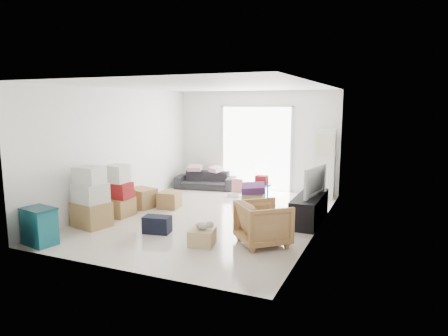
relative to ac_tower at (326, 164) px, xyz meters
name	(u,v)px	position (x,y,z in m)	size (l,w,h in m)	color
room_shell	(209,153)	(-1.95, -2.65, 0.48)	(4.98, 6.48, 3.18)	beige
sliding_door	(256,145)	(-1.95, 0.33, 0.37)	(2.10, 0.04, 2.33)	white
ac_tower	(326,164)	(0.00, 0.00, 0.00)	(0.45, 0.30, 1.75)	silver
tv_console	(309,208)	(0.05, -2.18, -0.60)	(0.49, 1.63, 0.54)	black
television	(310,192)	(0.05, -2.18, -0.27)	(1.02, 0.59, 0.13)	black
sofa	(205,177)	(-3.27, -0.15, -0.55)	(1.65, 0.48, 0.65)	#232327
pillow_left	(195,163)	(-3.60, -0.15, -0.16)	(0.42, 0.33, 0.13)	#D299A2
pillow_right	(216,164)	(-2.96, -0.12, -0.17)	(0.35, 0.28, 0.12)	#D299A2
armchair	(263,221)	(-0.40, -3.84, -0.47)	(0.78, 0.73, 0.81)	#A97E4B
storage_bins	(39,226)	(-3.85, -5.32, -0.56)	(0.61, 0.48, 0.64)	#125561
box_stack_a	(91,200)	(-3.75, -4.18, -0.35)	(0.74, 0.65, 1.17)	#AA7D4C
box_stack_b	(118,194)	(-3.75, -3.36, -0.40)	(0.60, 0.55, 1.09)	#AA7D4C
box_stack_c	(141,198)	(-3.72, -2.58, -0.66)	(0.70, 0.62, 0.44)	#AA7D4C
loose_box	(170,200)	(-3.10, -2.37, -0.69)	(0.45, 0.45, 0.37)	#AA7D4C
duffel_bag	(157,225)	(-2.38, -4.02, -0.72)	(0.49, 0.29, 0.31)	black
ottoman	(253,203)	(-1.20, -2.03, -0.65)	(0.44, 0.44, 0.44)	#918854
blanket	(253,190)	(-1.20, -2.03, -0.36)	(0.49, 0.49, 0.14)	#482052
kids_table	(262,183)	(-1.40, -0.84, -0.44)	(0.48, 0.48, 0.61)	blue
toy_walker	(236,191)	(-2.13, -0.68, -0.75)	(0.35, 0.32, 0.44)	silver
wood_crate	(202,237)	(-1.33, -4.27, -0.74)	(0.41, 0.41, 0.27)	tan
plush_bunny	(204,225)	(-1.29, -4.26, -0.53)	(0.31, 0.17, 0.15)	#B2ADA8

